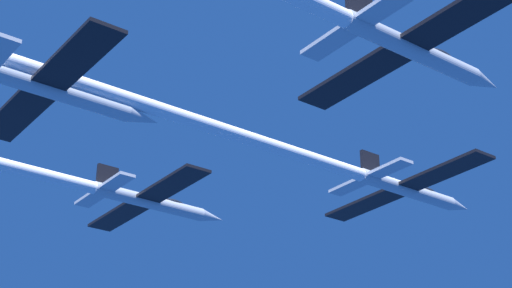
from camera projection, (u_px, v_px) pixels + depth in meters
The scene contains 2 objects.
jet_lead at pixel (255, 140), 55.68m from camera, with size 15.95×51.47×2.64m.
jet_left_wing at pixel (12, 167), 59.54m from camera, with size 15.95×44.18×2.64m.
Camera 1 is at (40.31, -44.86, -23.80)m, focal length 57.67 mm.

